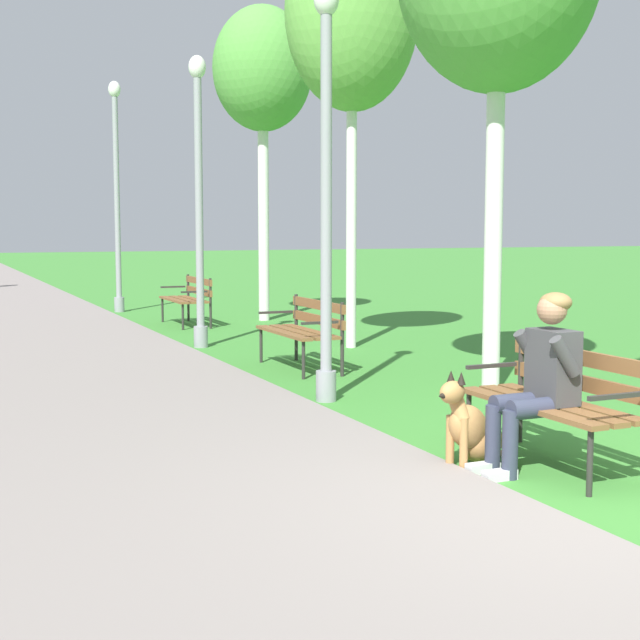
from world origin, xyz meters
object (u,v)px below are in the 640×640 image
birch_tree_fourth (263,72)px  park_bench_far (189,296)px  lamp_post_near (326,189)px  lamp_post_far (117,194)px  park_bench_mid (304,327)px  birch_tree_third (352,14)px  lamp_post_mid (199,198)px  dog_shepherd (472,430)px  person_seated_on_near_bench (540,374)px  park_bench_near (559,395)px

birch_tree_fourth → park_bench_far: bearing=-170.8°
lamp_post_near → lamp_post_far: bearing=89.8°
park_bench_mid → birch_tree_third: size_ratio=0.25×
park_bench_far → lamp_post_far: bearing=101.8°
lamp_post_near → lamp_post_mid: 4.35m
lamp_post_near → lamp_post_far: size_ratio=0.87×
lamp_post_far → birch_tree_third: bearing=-74.1°
dog_shepherd → birch_tree_fourth: birch_tree_fourth is taller
lamp_post_far → park_bench_mid: bearing=-86.2°
park_bench_far → person_seated_on_near_bench: (-0.33, -10.17, 0.17)m
park_bench_mid → dog_shepherd: (-0.62, -4.56, -0.25)m
birch_tree_fourth → birch_tree_third: bearing=-92.6°
birch_tree_third → park_bench_mid: bearing=-131.8°
park_bench_far → birch_tree_third: bearing=-71.0°
lamp_post_mid → birch_tree_third: 3.29m
person_seated_on_near_bench → park_bench_mid: bearing=86.8°
park_bench_mid → dog_shepherd: 4.61m
lamp_post_near → park_bench_near: bearing=-79.5°
park_bench_mid → lamp_post_far: 8.50m
person_seated_on_near_bench → birch_tree_fourth: size_ratio=0.22×
park_bench_mid → birch_tree_fourth: size_ratio=0.27×
park_bench_near → lamp_post_mid: 7.40m
park_bench_far → person_seated_on_near_bench: 10.18m
lamp_post_far → birch_tree_third: birch_tree_third is taller
park_bench_near → person_seated_on_near_bench: bearing=-166.5°
park_bench_far → lamp_post_near: bearing=-95.1°
park_bench_mid → lamp_post_mid: (-0.58, 2.40, 1.59)m
person_seated_on_near_bench → birch_tree_third: birch_tree_third is taller
birch_tree_third → birch_tree_fourth: birch_tree_third is taller
park_bench_far → person_seated_on_near_bench: size_ratio=1.20×
person_seated_on_near_bench → park_bench_far: bearing=88.1°
park_bench_near → lamp_post_far: 13.23m
dog_shepherd → lamp_post_near: bearing=89.4°
dog_shepherd → lamp_post_mid: 7.20m
lamp_post_near → lamp_post_mid: bearing=89.9°
person_seated_on_near_bench → lamp_post_far: bearing=91.3°
park_bench_mid → lamp_post_mid: 2.94m
person_seated_on_near_bench → birch_tree_fourth: bearing=80.1°
dog_shepherd → lamp_post_far: 13.01m
lamp_post_near → birch_tree_fourth: size_ratio=0.71×
park_bench_mid → lamp_post_near: 2.57m
park_bench_far → lamp_post_far: 3.55m
park_bench_near → dog_shepherd: bearing=155.8°
person_seated_on_near_bench → dog_shepherd: person_seated_on_near_bench is taller
dog_shepherd → lamp_post_far: lamp_post_far is taller
dog_shepherd → park_bench_near: bearing=-24.2°
lamp_post_near → lamp_post_mid: size_ratio=0.98×
park_bench_near → lamp_post_far: (-0.49, 13.09, 1.85)m
park_bench_mid → lamp_post_far: bearing=93.8°
birch_tree_third → birch_tree_fourth: size_ratio=1.06×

